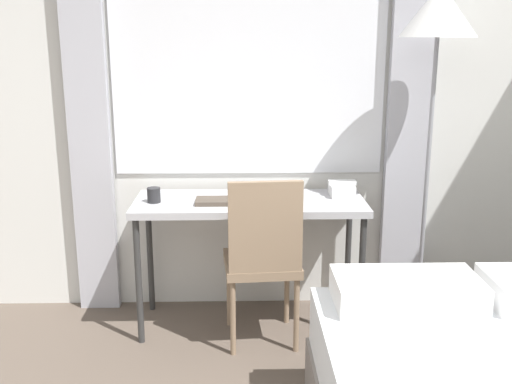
% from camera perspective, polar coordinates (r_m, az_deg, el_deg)
% --- Properties ---
extents(wall_back_with_window, '(5.73, 0.13, 2.70)m').
position_cam_1_polar(wall_back_with_window, '(3.59, -3.21, 9.80)').
color(wall_back_with_window, silver).
rests_on(wall_back_with_window, ground_plane).
extents(desk, '(1.30, 0.50, 0.76)m').
position_cam_1_polar(desk, '(3.39, -0.60, -1.88)').
color(desk, '#B2B2B7').
rests_on(desk, ground_plane).
extents(desk_chair, '(0.43, 0.43, 0.95)m').
position_cam_1_polar(desk_chair, '(3.20, 0.67, -5.85)').
color(desk_chair, '#8C7259').
rests_on(desk_chair, ground_plane).
extents(standing_lamp, '(0.40, 0.40, 1.92)m').
position_cam_1_polar(standing_lamp, '(3.34, 16.93, 14.59)').
color(standing_lamp, '#4C4C51').
rests_on(standing_lamp, ground_plane).
extents(telephone, '(0.16, 0.17, 0.09)m').
position_cam_1_polar(telephone, '(3.48, 8.18, 0.27)').
color(telephone, white).
rests_on(telephone, desk).
extents(book, '(0.23, 0.15, 0.02)m').
position_cam_1_polar(book, '(3.31, -3.80, -0.85)').
color(book, '#4C4238').
rests_on(book, desk).
extents(mug, '(0.07, 0.07, 0.08)m').
position_cam_1_polar(mug, '(3.36, -9.71, -0.29)').
color(mug, '#262628').
rests_on(mug, desk).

